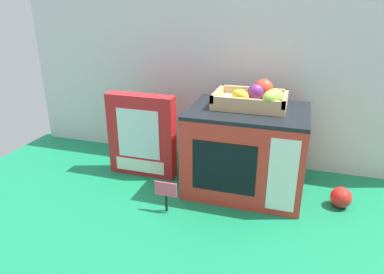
# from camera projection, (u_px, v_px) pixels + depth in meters

# --- Properties ---
(ground_plane) EXTENTS (1.70, 1.70, 0.00)m
(ground_plane) POSITION_uv_depth(u_px,v_px,m) (205.00, 182.00, 1.26)
(ground_plane) COLOR #147A4C
(ground_plane) RESTS_ON ground
(display_back_panel) EXTENTS (1.61, 0.03, 0.70)m
(display_back_panel) POSITION_uv_depth(u_px,v_px,m) (222.00, 72.00, 1.33)
(display_back_panel) COLOR silver
(display_back_panel) RESTS_ON ground
(toy_microwave) EXTENTS (0.37, 0.28, 0.28)m
(toy_microwave) POSITION_uv_depth(u_px,v_px,m) (246.00, 150.00, 1.17)
(toy_microwave) COLOR red
(toy_microwave) RESTS_ON ground
(food_groups_crate) EXTENTS (0.23, 0.18, 0.08)m
(food_groups_crate) POSITION_uv_depth(u_px,v_px,m) (255.00, 98.00, 1.13)
(food_groups_crate) COLOR tan
(food_groups_crate) RESTS_ON toy_microwave
(cookie_set_box) EXTENTS (0.25, 0.06, 0.30)m
(cookie_set_box) POSITION_uv_depth(u_px,v_px,m) (142.00, 136.00, 1.27)
(cookie_set_box) COLOR red
(cookie_set_box) RESTS_ON ground
(price_sign) EXTENTS (0.07, 0.01, 0.10)m
(price_sign) POSITION_uv_depth(u_px,v_px,m) (166.00, 192.00, 1.06)
(price_sign) COLOR black
(price_sign) RESTS_ON ground
(loose_toy_apple) EXTENTS (0.07, 0.07, 0.07)m
(loose_toy_apple) POSITION_uv_depth(u_px,v_px,m) (341.00, 197.00, 1.10)
(loose_toy_apple) COLOR red
(loose_toy_apple) RESTS_ON ground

